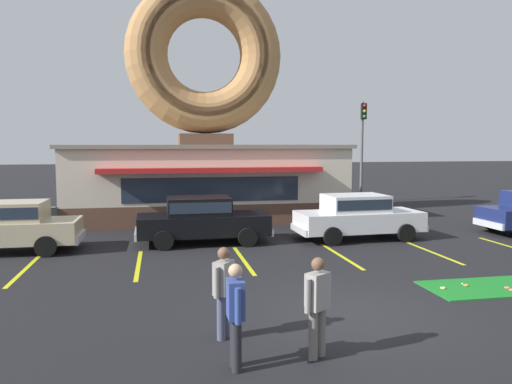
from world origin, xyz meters
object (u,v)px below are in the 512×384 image
at_px(pedestrian_leather_jacket_man, 318,303).
at_px(trash_bin, 50,219).
at_px(car_champagne, 7,225).
at_px(pedestrian_hooded_kid, 236,311).
at_px(pedestrian_blue_sweater_man, 224,288).
at_px(golf_ball, 462,284).
at_px(car_black, 202,218).
at_px(car_white, 357,215).
at_px(traffic_light_pole, 362,138).

relative_size(pedestrian_leather_jacket_man, trash_bin, 1.66).
bearing_deg(car_champagne, pedestrian_hooded_kid, -58.47).
bearing_deg(pedestrian_blue_sweater_man, pedestrian_hooded_kid, -89.27).
distance_m(golf_ball, car_black, 8.56).
distance_m(golf_ball, pedestrian_blue_sweater_man, 6.44).
bearing_deg(car_black, pedestrian_hooded_kid, -91.84).
height_order(pedestrian_hooded_kid, pedestrian_leather_jacket_man, pedestrian_hooded_kid).
relative_size(car_champagne, car_white, 0.99).
distance_m(pedestrian_blue_sweater_man, trash_bin, 12.88).
xyz_separation_m(car_white, pedestrian_hooded_kid, (-5.83, -9.40, 0.02)).
bearing_deg(pedestrian_leather_jacket_man, golf_ball, 34.29).
bearing_deg(car_black, pedestrian_leather_jacket_man, -83.86).
xyz_separation_m(pedestrian_leather_jacket_man, trash_bin, (-6.57, 12.84, -0.39)).
distance_m(car_white, pedestrian_hooded_kid, 11.06).
height_order(car_champagne, trash_bin, car_champagne).
distance_m(car_champagne, pedestrian_blue_sweater_man, 10.00).
xyz_separation_m(car_white, pedestrian_blue_sweater_man, (-5.84, -8.15, 0.02)).
height_order(car_champagne, pedestrian_leather_jacket_man, pedestrian_leather_jacket_man).
distance_m(pedestrian_blue_sweater_man, pedestrian_leather_jacket_man, 1.73).
relative_size(car_champagne, trash_bin, 4.69).
relative_size(car_black, pedestrian_hooded_kid, 2.83).
height_order(golf_ball, pedestrian_leather_jacket_man, pedestrian_leather_jacket_man).
xyz_separation_m(pedestrian_blue_sweater_man, pedestrian_hooded_kid, (0.02, -1.25, 0.00)).
bearing_deg(pedestrian_blue_sweater_man, pedestrian_leather_jacket_man, -38.65).
relative_size(car_champagne, pedestrian_blue_sweater_man, 2.83).
height_order(pedestrian_hooded_kid, traffic_light_pole, traffic_light_pole).
height_order(golf_ball, traffic_light_pole, traffic_light_pole).
xyz_separation_m(golf_ball, pedestrian_blue_sweater_man, (-6.03, -2.11, 0.84)).
distance_m(pedestrian_hooded_kid, traffic_light_pole, 22.67).
relative_size(golf_ball, trash_bin, 0.04).
bearing_deg(trash_bin, car_white, -18.07).
height_order(car_black, trash_bin, car_black).
relative_size(car_champagne, traffic_light_pole, 0.79).
bearing_deg(pedestrian_blue_sweater_man, traffic_light_pole, 60.80).
bearing_deg(car_champagne, trash_bin, 81.48).
xyz_separation_m(car_black, pedestrian_hooded_kid, (-0.31, -9.69, 0.02)).
bearing_deg(pedestrian_leather_jacket_man, traffic_light_pole, 65.29).
bearing_deg(traffic_light_pole, pedestrian_blue_sweater_man, -119.20).
distance_m(car_black, pedestrian_hooded_kid, 9.70).
height_order(trash_bin, traffic_light_pole, traffic_light_pole).
height_order(golf_ball, car_white, car_white).
distance_m(car_white, pedestrian_blue_sweater_man, 10.03).
bearing_deg(car_white, pedestrian_hooded_kid, -121.78).
bearing_deg(pedestrian_leather_jacket_man, pedestrian_hooded_kid, -172.80).
bearing_deg(trash_bin, traffic_light_pole, 23.84).
bearing_deg(golf_ball, pedestrian_leather_jacket_man, -145.71).
relative_size(car_champagne, pedestrian_leather_jacket_man, 2.82).
xyz_separation_m(car_black, car_white, (5.52, -0.29, 0.00)).
bearing_deg(car_white, trash_bin, 161.93).
distance_m(car_champagne, trash_bin, 3.65).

